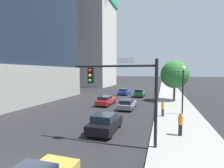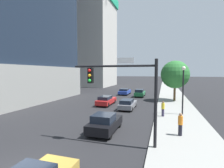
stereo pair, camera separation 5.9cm
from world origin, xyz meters
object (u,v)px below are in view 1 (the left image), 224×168
car_green (140,93)px  construction_building (89,37)px  traffic_light_pole (124,85)px  car_red (106,100)px  street_tree (175,75)px  pedestrian_orange_shirt (180,124)px  car_black (105,123)px  car_gray (127,104)px  pedestrian_yellow_shirt (163,109)px  street_lamp (183,83)px  car_blue (124,91)px

car_green → construction_building: bearing=132.9°
traffic_light_pole → car_red: (-5.69, 12.81, -3.34)m
street_tree → pedestrian_orange_shirt: (-0.51, -16.50, -3.46)m
construction_building → traffic_light_pole: construction_building is taller
car_black → car_gray: bearing=90.0°
pedestrian_yellow_shirt → construction_building: bearing=124.3°
car_black → pedestrian_yellow_shirt: size_ratio=2.48×
construction_building → car_black: construction_building is taller
traffic_light_pole → street_tree: size_ratio=0.85×
construction_building → traffic_light_pole: 52.82m
street_lamp → pedestrian_yellow_shirt: (-2.08, -1.49, -2.72)m
car_blue → car_black: 23.33m
traffic_light_pole → pedestrian_yellow_shirt: size_ratio=3.45×
car_gray → street_tree: bearing=52.3°
car_black → street_lamp: bearing=48.5°
car_green → car_gray: car_green is taller
construction_building → street_lamp: (27.73, -36.06, -13.69)m
construction_building → car_blue: bearing=-49.4°
car_green → pedestrian_orange_shirt: (5.75, -20.17, 0.24)m
pedestrian_yellow_shirt → car_green: bearing=106.9°
car_red → traffic_light_pole: bearing=-66.0°
traffic_light_pole → car_black: (-2.06, 2.06, -3.29)m
street_lamp → street_tree: bearing=91.8°
car_red → pedestrian_yellow_shirt: pedestrian_yellow_shirt is taller
car_black → car_gray: size_ratio=0.92×
street_tree → pedestrian_yellow_shirt: 11.80m
construction_building → street_lamp: construction_building is taller
traffic_light_pole → street_lamp: size_ratio=1.05×
street_lamp → pedestrian_orange_shirt: size_ratio=3.15×
car_red → pedestrian_orange_shirt: size_ratio=2.77×
street_lamp → car_blue: street_lamp is taller
construction_building → car_red: (17.53, -32.72, -16.68)m
car_green → pedestrian_orange_shirt: 20.97m
traffic_light_pole → car_gray: (-2.06, 11.00, -3.37)m
construction_building → car_blue: construction_building is taller
street_lamp → car_green: bearing=116.3°
traffic_light_pole → car_blue: bearing=102.8°
street_tree → car_blue: size_ratio=1.40×
street_tree → pedestrian_orange_shirt: street_tree is taller
car_black → pedestrian_orange_shirt: size_ratio=2.39×
street_lamp → car_red: bearing=161.8°
construction_building → car_red: bearing=-61.8°
car_blue → car_gray: car_gray is taller
street_lamp → pedestrian_orange_shirt: street_lamp is taller
street_tree → car_gray: (-6.26, -8.10, -3.81)m
car_green → car_black: car_green is taller
construction_building → traffic_light_pole: size_ratio=7.16×
traffic_light_pole → car_green: 23.09m
traffic_light_pole → car_gray: size_ratio=1.28×
car_black → pedestrian_orange_shirt: bearing=5.4°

